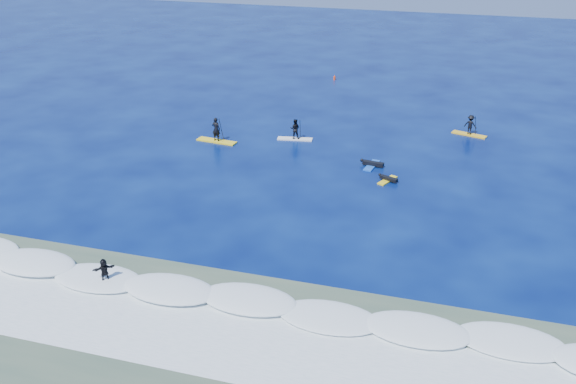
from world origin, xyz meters
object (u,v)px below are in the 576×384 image
(wave_surfer, at_px, (104,272))
(prone_paddler_far, at_px, (372,164))
(sup_paddler_center, at_px, (295,131))
(marker_buoy, at_px, (335,78))
(prone_paddler_near, at_px, (388,179))
(sup_paddler_right, at_px, (470,126))
(sup_paddler_left, at_px, (216,133))

(wave_surfer, bearing_deg, prone_paddler_far, 20.89)
(wave_surfer, bearing_deg, sup_paddler_center, 40.59)
(marker_buoy, bearing_deg, prone_paddler_far, -70.76)
(prone_paddler_far, bearing_deg, prone_paddler_near, -139.37)
(sup_paddler_right, bearing_deg, prone_paddler_far, -109.24)
(sup_paddler_right, height_order, prone_paddler_far, sup_paddler_right)
(prone_paddler_near, bearing_deg, wave_surfer, 168.91)
(sup_paddler_center, relative_size, wave_surfer, 1.72)
(sup_paddler_center, height_order, prone_paddler_far, sup_paddler_center)
(prone_paddler_far, height_order, marker_buoy, marker_buoy)
(wave_surfer, xyz_separation_m, marker_buoy, (2.12, 42.34, -0.50))
(prone_paddler_near, height_order, marker_buoy, marker_buoy)
(prone_paddler_far, xyz_separation_m, marker_buoy, (-8.01, 22.95, 0.09))
(prone_paddler_near, height_order, wave_surfer, wave_surfer)
(marker_buoy, bearing_deg, sup_paddler_left, -102.55)
(sup_paddler_left, relative_size, prone_paddler_near, 1.77)
(marker_buoy, bearing_deg, prone_paddler_near, -69.40)
(sup_paddler_center, bearing_deg, marker_buoy, 84.33)
(sup_paddler_center, distance_m, prone_paddler_near, 10.47)
(sup_paddler_center, height_order, sup_paddler_right, sup_paddler_center)
(sup_paddler_right, relative_size, marker_buoy, 5.03)
(sup_paddler_right, xyz_separation_m, marker_buoy, (-14.52, 14.01, -0.52))
(sup_paddler_left, xyz_separation_m, prone_paddler_near, (14.27, -3.93, -0.59))
(sup_paddler_center, bearing_deg, sup_paddler_right, 11.90)
(sup_paddler_left, xyz_separation_m, sup_paddler_right, (19.28, 7.37, 0.04))
(prone_paddler_far, bearing_deg, sup_paddler_right, -27.91)
(prone_paddler_far, bearing_deg, sup_paddler_center, 69.11)
(prone_paddler_near, bearing_deg, sup_paddler_center, 76.90)
(prone_paddler_far, bearing_deg, wave_surfer, 160.54)
(sup_paddler_right, height_order, prone_paddler_near, sup_paddler_right)
(sup_paddler_center, xyz_separation_m, prone_paddler_far, (6.91, -3.83, -0.58))
(prone_paddler_near, relative_size, prone_paddler_far, 0.84)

